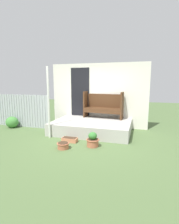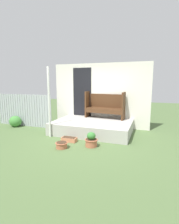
{
  "view_description": "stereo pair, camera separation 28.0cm",
  "coord_description": "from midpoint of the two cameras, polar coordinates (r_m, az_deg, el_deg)",
  "views": [
    {
      "loc": [
        1.74,
        -5.11,
        1.84
      ],
      "look_at": [
        0.11,
        0.33,
        0.87
      ],
      "focal_mm": 28.0,
      "sensor_mm": 36.0,
      "label": 1
    },
    {
      "loc": [
        2.0,
        -5.02,
        1.84
      ],
      "look_at": [
        0.11,
        0.33,
        0.87
      ],
      "focal_mm": 28.0,
      "sensor_mm": 36.0,
      "label": 2
    }
  ],
  "objects": [
    {
      "name": "ground_plane",
      "position": [
        5.7,
        -3.44,
        -9.16
      ],
      "size": [
        24.0,
        24.0,
        0.0
      ],
      "primitive_type": "plane",
      "color": "#516B3D"
    },
    {
      "name": "porch_slab",
      "position": [
        6.49,
        -0.54,
        -4.86
      ],
      "size": [
        2.81,
        1.87,
        0.42
      ],
      "color": "#B2AFA8",
      "rests_on": "ground_plane"
    },
    {
      "name": "house_wall",
      "position": [
        7.23,
        1.43,
        5.46
      ],
      "size": [
        4.01,
        0.08,
        2.6
      ],
      "color": "white",
      "rests_on": "ground_plane"
    },
    {
      "name": "fence_corrugated",
      "position": [
        7.83,
        -22.51,
        0.36
      ],
      "size": [
        2.65,
        0.05,
        1.34
      ],
      "color": "#ADB2B7",
      "rests_on": "ground_plane"
    },
    {
      "name": "support_post",
      "position": [
        5.9,
        -14.56,
        2.86
      ],
      "size": [
        0.07,
        0.07,
        2.34
      ],
      "color": "white",
      "rests_on": "ground_plane"
    },
    {
      "name": "bench",
      "position": [
        6.97,
        3.4,
        2.34
      ],
      "size": [
        1.59,
        0.54,
        1.05
      ],
      "rotation": [
        0.0,
        0.0,
        -0.09
      ],
      "color": "#4C2D19",
      "rests_on": "porch_slab"
    },
    {
      "name": "flower_pot_left",
      "position": [
        5.06,
        -10.22,
        -10.65
      ],
      "size": [
        0.35,
        0.35,
        0.17
      ],
      "color": "#B76647",
      "rests_on": "ground_plane"
    },
    {
      "name": "flower_pot_middle",
      "position": [
        5.11,
        -0.55,
        -9.21
      ],
      "size": [
        0.38,
        0.38,
        0.42
      ],
      "color": "#B76647",
      "rests_on": "ground_plane"
    },
    {
      "name": "planter_box_rect",
      "position": [
        5.57,
        -7.93,
        -8.95
      ],
      "size": [
        0.48,
        0.22,
        0.14
      ],
      "color": "tan",
      "rests_on": "ground_plane"
    },
    {
      "name": "shrub_by_fence",
      "position": [
        7.88,
        -24.9,
        -3.02
      ],
      "size": [
        0.52,
        0.47,
        0.46
      ],
      "color": "#478C3D",
      "rests_on": "ground_plane"
    }
  ]
}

